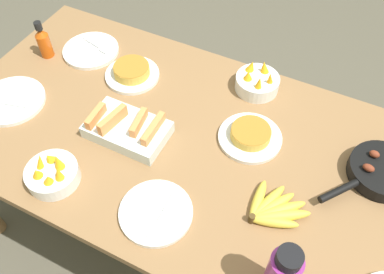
# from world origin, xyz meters

# --- Properties ---
(ground_plane) EXTENTS (14.00, 14.00, 0.00)m
(ground_plane) POSITION_xyz_m (0.00, 0.00, 0.00)
(ground_plane) COLOR #565142
(dining_table) EXTENTS (1.86, 0.95, 0.72)m
(dining_table) POSITION_xyz_m (0.00, 0.00, 0.64)
(dining_table) COLOR olive
(dining_table) RESTS_ON ground_plane
(banana_bunch) EXTENTS (0.19, 0.18, 0.04)m
(banana_bunch) POSITION_xyz_m (0.35, -0.14, 0.74)
(banana_bunch) COLOR gold
(banana_bunch) RESTS_ON dining_table
(melon_tray) EXTENTS (0.29, 0.18, 0.10)m
(melon_tray) POSITION_xyz_m (-0.22, -0.07, 0.75)
(melon_tray) COLOR silver
(melon_tray) RESTS_ON dining_table
(skillet) EXTENTS (0.27, 0.32, 0.08)m
(skillet) POSITION_xyz_m (0.62, 0.15, 0.75)
(skillet) COLOR black
(skillet) RESTS_ON dining_table
(frittata_plate_center) EXTENTS (0.23, 0.23, 0.05)m
(frittata_plate_center) POSITION_xyz_m (0.18, 0.11, 0.74)
(frittata_plate_center) COLOR white
(frittata_plate_center) RESTS_ON dining_table
(frittata_plate_side) EXTENTS (0.22, 0.22, 0.06)m
(frittata_plate_side) POSITION_xyz_m (-0.37, 0.19, 0.75)
(frittata_plate_side) COLOR white
(frittata_plate_side) RESTS_ON dining_table
(empty_plate_far_left) EXTENTS (0.24, 0.24, 0.02)m
(empty_plate_far_left) POSITION_xyz_m (-0.61, 0.25, 0.73)
(empty_plate_far_left) COLOR white
(empty_plate_far_left) RESTS_ON dining_table
(empty_plate_far_right) EXTENTS (0.26, 0.26, 0.02)m
(empty_plate_far_right) POSITION_xyz_m (-0.71, -0.14, 0.73)
(empty_plate_far_right) COLOR white
(empty_plate_far_right) RESTS_ON dining_table
(empty_plate_mid_edge) EXTENTS (0.23, 0.23, 0.02)m
(empty_plate_mid_edge) POSITION_xyz_m (0.03, -0.30, 0.73)
(empty_plate_mid_edge) COLOR white
(empty_plate_mid_edge) RESTS_ON dining_table
(fruit_bowl_mango) EXTENTS (0.17, 0.17, 0.11)m
(fruit_bowl_mango) POSITION_xyz_m (0.11, 0.36, 0.76)
(fruit_bowl_mango) COLOR white
(fruit_bowl_mango) RESTS_ON dining_table
(fruit_bowl_citrus) EXTENTS (0.17, 0.17, 0.11)m
(fruit_bowl_citrus) POSITION_xyz_m (-0.34, -0.34, 0.76)
(fruit_bowl_citrus) COLOR white
(fruit_bowl_citrus) RESTS_ON dining_table
(hot_sauce_bottle) EXTENTS (0.05, 0.05, 0.17)m
(hot_sauce_bottle) POSITION_xyz_m (-0.76, 0.15, 0.80)
(hot_sauce_bottle) COLOR #C64C0F
(hot_sauce_bottle) RESTS_ON dining_table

